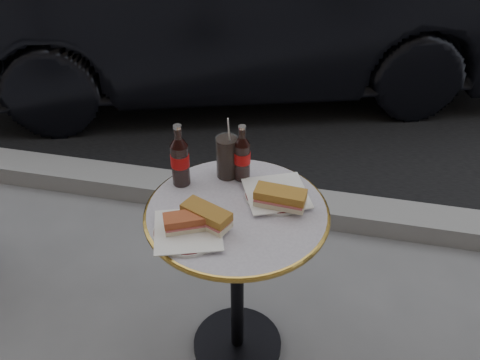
% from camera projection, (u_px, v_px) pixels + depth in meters
% --- Properties ---
extents(ground, '(80.00, 80.00, 0.00)m').
position_uv_depth(ground, '(237.00, 346.00, 2.21)').
color(ground, slate).
rests_on(ground, ground).
extents(curb, '(40.00, 0.20, 0.12)m').
position_uv_depth(curb, '(274.00, 203.00, 2.89)').
color(curb, gray).
rests_on(curb, ground).
extents(bistro_table, '(0.62, 0.62, 0.73)m').
position_uv_depth(bistro_table, '(237.00, 285.00, 1.99)').
color(bistro_table, '#BAB2C4').
rests_on(bistro_table, ground).
extents(plate_left, '(0.25, 0.25, 0.01)m').
position_uv_depth(plate_left, '(188.00, 232.00, 1.68)').
color(plate_left, white).
rests_on(plate_left, bistro_table).
extents(plate_right, '(0.26, 0.26, 0.01)m').
position_uv_depth(plate_right, '(276.00, 195.00, 1.83)').
color(plate_right, silver).
rests_on(plate_right, bistro_table).
extents(sandwich_left_a, '(0.16, 0.12, 0.05)m').
position_uv_depth(sandwich_left_a, '(187.00, 222.00, 1.67)').
color(sandwich_left_a, '#AC4E2B').
rests_on(sandwich_left_a, plate_left).
extents(sandwich_left_b, '(0.18, 0.13, 0.06)m').
position_uv_depth(sandwich_left_b, '(206.00, 217.00, 1.69)').
color(sandwich_left_b, '#9B6827').
rests_on(sandwich_left_b, plate_left).
extents(sandwich_right, '(0.17, 0.09, 0.06)m').
position_uv_depth(sandwich_right, '(280.00, 199.00, 1.76)').
color(sandwich_right, '#AA732B').
rests_on(sandwich_right, plate_right).
extents(cola_bottle_left, '(0.09, 0.09, 0.24)m').
position_uv_depth(cola_bottle_left, '(180.00, 155.00, 1.83)').
color(cola_bottle_left, black).
rests_on(cola_bottle_left, bistro_table).
extents(cola_bottle_right, '(0.08, 0.08, 0.22)m').
position_uv_depth(cola_bottle_right, '(242.00, 153.00, 1.86)').
color(cola_bottle_right, black).
rests_on(cola_bottle_right, bistro_table).
extents(cola_glass, '(0.09, 0.09, 0.16)m').
position_uv_depth(cola_glass, '(227.00, 157.00, 1.89)').
color(cola_glass, black).
rests_on(cola_glass, bistro_table).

